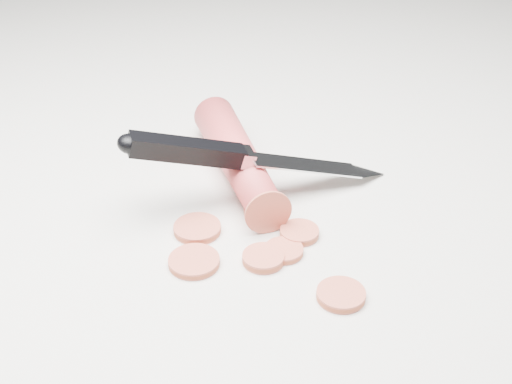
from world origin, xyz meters
TOP-DOWN VIEW (x-y plane):
  - ground at (0.00, 0.00)m, footprint 2.40×2.40m
  - carrot at (0.05, 0.03)m, footprint 0.10×0.17m
  - carrot_slice_0 at (-0.03, -0.02)m, footprint 0.04×0.04m
  - carrot_slice_1 at (0.03, -0.03)m, footprint 0.03×0.03m
  - carrot_slice_2 at (-0.01, -0.08)m, footprint 0.03×0.03m
  - carrot_slice_3 at (0.03, -0.07)m, footprint 0.03×0.03m
  - carrot_slice_4 at (0.00, -0.08)m, footprint 0.03×0.03m
  - carrot_slice_5 at (-0.06, -0.05)m, footprint 0.04×0.04m
  - carrot_slice_6 at (0.00, -0.15)m, footprint 0.04×0.04m
  - kitchen_knife at (0.04, -0.01)m, footprint 0.23×0.11m

SIDE VIEW (x-z plane):
  - ground at x=0.00m, z-range 0.00..0.00m
  - carrot_slice_4 at x=0.00m, z-range 0.00..0.01m
  - carrot_slice_5 at x=-0.06m, z-range 0.00..0.01m
  - carrot_slice_1 at x=0.03m, z-range 0.00..0.01m
  - carrot_slice_6 at x=0.00m, z-range 0.00..0.01m
  - carrot_slice_0 at x=-0.03m, z-range 0.00..0.01m
  - carrot_slice_3 at x=0.03m, z-range 0.00..0.01m
  - carrot_slice_2 at x=-0.01m, z-range 0.00..0.01m
  - carrot at x=0.05m, z-range 0.00..0.04m
  - kitchen_knife at x=0.04m, z-range 0.00..0.08m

